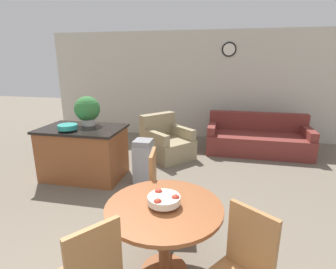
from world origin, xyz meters
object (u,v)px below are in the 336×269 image
Objects in this scene: trash_bin at (144,162)px; couch at (257,139)px; dining_table at (164,222)px; armchair at (166,143)px; fruit_bowl at (164,199)px; potted_plant at (87,110)px; dining_chair_far_side at (162,187)px; teal_bowl at (68,127)px; kitchen_island at (84,152)px.

couch is (2.02, 2.00, -0.08)m from trash_bin.
dining_table is 0.49× the size of couch.
couch is 2.05m from armchair.
fruit_bowl is 0.58× the size of potted_plant.
dining_chair_far_side is 1.30× the size of trash_bin.
teal_bowl is at bearing -125.03° from dining_chair_far_side.
dining_table is 3.41× the size of teal_bowl.
kitchen_island is at bearing -132.25° from dining_chair_far_side.
kitchen_island reaches higher than armchair.
armchair is (1.29, 1.49, -0.65)m from teal_bowl.
fruit_bowl is 0.13× the size of couch.
armchair is (0.11, 1.27, -0.07)m from trash_bin.
couch is at bearing 71.92° from fruit_bowl.
teal_bowl reaches higher than armchair.
potted_plant is at bearing 173.89° from armchair.
teal_bowl is (-1.95, 1.63, 0.38)m from dining_table.
dining_table is at bearing 6.05° from dining_chair_far_side.
fruit_bowl is at bearing -127.42° from armchair.
trash_bin is at bearing -160.84° from dining_chair_far_side.
potted_plant is at bearing 131.55° from dining_table.
couch reaches higher than dining_table.
kitchen_island is 2.73× the size of potted_plant.
kitchen_island is at bearing 63.18° from teal_bowl.
teal_bowl is (-1.95, 1.63, 0.16)m from fruit_bowl.
fruit_bowl is at bearing -67.55° from trash_bin.
teal_bowl is at bearing -108.98° from potted_plant.
fruit_bowl is 2.05m from trash_bin.
armchair is at bearing -177.13° from dining_chair_far_side.
teal_bowl is at bearing 140.11° from fruit_bowl.
trash_bin is at bearing -134.60° from couch.
teal_bowl is 1.34m from trash_bin.
teal_bowl is at bearing -144.55° from couch.
dining_chair_far_side is 0.78× the size of armchair.
fruit_bowl is 0.40× the size of trash_bin.
trash_bin reaches higher than dining_table.
armchair is (-0.66, 3.12, -0.27)m from dining_table.
potted_plant is (-1.62, 1.30, 0.64)m from dining_chair_far_side.
teal_bowl is 0.14× the size of couch.
dining_chair_far_side is at bearing -62.58° from trash_bin.
dining_chair_far_side is 0.44× the size of couch.
kitchen_island is 0.63× the size of couch.
armchair reaches higher than fruit_bowl.
couch is at bearing 146.82° from dining_chair_far_side.
kitchen_island is (-1.65, 1.11, -0.07)m from dining_chair_far_side.
dining_table is 0.77× the size of kitchen_island.
teal_bowl is (-0.11, -0.22, 0.50)m from kitchen_island.
fruit_bowl is 2.54m from teal_bowl.
dining_chair_far_side reaches higher than kitchen_island.
fruit_bowl is at bearing -45.24° from kitchen_island.
potted_plant reaches higher than armchair.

